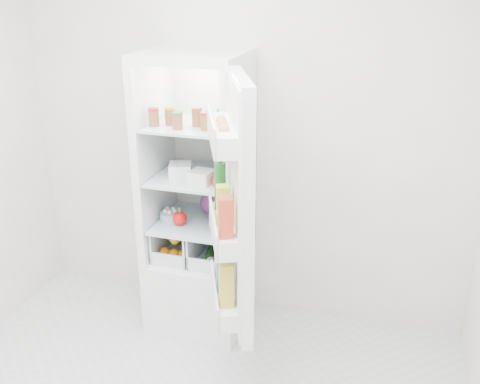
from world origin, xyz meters
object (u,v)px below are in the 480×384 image
(red_cabbage, at_px, (213,203))
(mushroom_bowl, at_px, (170,217))
(refrigerator, at_px, (202,228))
(fridge_door, at_px, (235,213))

(red_cabbage, relative_size, mushroom_bowl, 1.28)
(refrigerator, relative_size, fridge_door, 1.38)
(mushroom_bowl, bearing_deg, fridge_door, -40.30)
(refrigerator, height_order, fridge_door, refrigerator)
(mushroom_bowl, xyz_separation_m, fridge_door, (0.58, -0.50, 0.31))
(red_cabbage, distance_m, fridge_door, 0.80)
(red_cabbage, distance_m, mushroom_bowl, 0.29)
(refrigerator, distance_m, mushroom_bowl, 0.23)
(red_cabbage, bearing_deg, mushroom_bowl, -143.20)
(red_cabbage, relative_size, fridge_door, 0.13)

